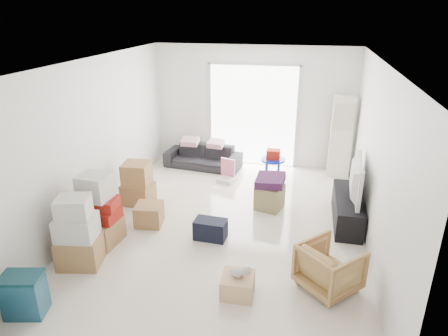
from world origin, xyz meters
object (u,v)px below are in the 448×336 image
storage_bins (24,295)px  kids_table (273,158)px  ac_tower (341,137)px  armchair (330,265)px  ottoman (270,197)px  television (349,192)px  sofa (203,153)px  tv_console (347,209)px  wood_crate (238,285)px

storage_bins → kids_table: size_ratio=0.85×
storage_bins → ac_tower: bearing=53.6°
armchair → kids_table: bearing=-29.2°
ac_tower → kids_table: 1.52m
ac_tower → storage_bins: 6.51m
storage_bins → ottoman: size_ratio=1.22×
ac_tower → ottoman: 2.37m
television → sofa: sofa is taller
television → storage_bins: television is taller
ac_tower → armchair: bearing=-94.4°
television → ottoman: (-1.35, 0.23, -0.33)m
tv_console → wood_crate: bearing=-123.7°
ac_tower → kids_table: bearing=-161.4°
ac_tower → wood_crate: ac_tower is taller
sofa → wood_crate: 4.48m
tv_console → storage_bins: 4.99m
ottoman → kids_table: size_ratio=0.69×
armchair → wood_crate: size_ratio=1.71×
ottoman → sofa: bearing=134.7°
ac_tower → wood_crate: (-1.44, -4.34, -0.74)m
tv_console → wood_crate: size_ratio=3.55×
sofa → storage_bins: bearing=-93.1°
sofa → ottoman: sofa is taller
armchair → wood_crate: (-1.14, -0.37, -0.21)m
armchair → ac_tower: bearing=-50.7°
sofa → wood_crate: size_ratio=4.25×
kids_table → ac_tower: bearing=18.6°
television → armchair: size_ratio=1.64×
ottoman → kids_table: 1.44m
television → sofa: size_ratio=0.66×
tv_console → sofa: sofa is taller
sofa → kids_table: 1.66m
ac_tower → storage_bins: size_ratio=3.22×
television → kids_table: size_ratio=1.78×
tv_console → storage_bins: (-3.90, -3.11, 0.03)m
tv_console → sofa: 3.63m
tv_console → storage_bins: storage_bins is taller
sofa → armchair: (2.70, -3.82, 0.01)m
ac_tower → tv_console: size_ratio=1.21×
storage_bins → kids_table: (2.47, 4.75, 0.19)m
sofa → storage_bins: (-0.84, -5.07, -0.06)m
television → tv_console: bearing=3.3°
tv_console → storage_bins: size_ratio=2.66×
armchair → kids_table: armchair is taller
ottoman → tv_console: bearing=-9.6°
sofa → wood_crate: sofa is taller
tv_console → ottoman: bearing=170.4°
storage_bins → wood_crate: bearing=20.0°
wood_crate → armchair: bearing=17.9°
ac_tower → storage_bins: (-3.85, -5.22, -0.60)m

